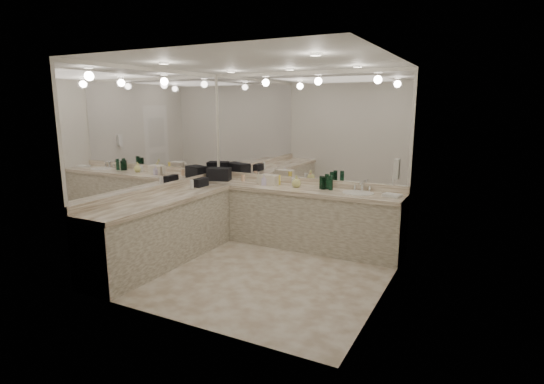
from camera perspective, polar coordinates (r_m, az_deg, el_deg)
The scene contains 34 objects.
floor at distance 5.58m, azimuth -2.01°, elevation -10.58°, with size 3.20×3.20×0.00m, color beige.
ceiling at distance 5.19m, azimuth -2.22°, elevation 17.05°, with size 3.20×3.20×0.00m, color white.
wall_back at distance 6.57m, azimuth 4.35°, elevation 4.51°, with size 3.20×0.02×2.60m, color silver.
wall_left at distance 6.17m, azimuth -15.20°, elevation 3.69°, with size 0.02×3.00×2.60m, color silver.
wall_right at distance 4.67m, azimuth 15.27°, elevation 1.24°, with size 0.02×3.00×2.60m, color silver.
vanity_back_base at distance 6.46m, azimuth 3.18°, elevation -3.54°, with size 3.20×0.60×0.84m, color beige.
vanity_back_top at distance 6.35m, azimuth 3.19°, elevation 0.36°, with size 3.20×0.64×0.06m, color #F3E4CD.
vanity_left_base at distance 5.94m, azimuth -14.55°, elevation -5.29°, with size 0.60×2.40×0.84m, color beige.
vanity_left_top at distance 5.82m, azimuth -14.70°, elevation -1.05°, with size 0.64×2.42×0.06m, color #F3E4CD.
backsplash_back at distance 6.60m, azimuth 4.23°, elevation 1.48°, with size 3.20×0.04×0.10m, color #F3E4CD.
backsplash_left at distance 6.21m, azimuth -14.89°, elevation 0.48°, with size 0.04×3.00×0.10m, color #F3E4CD.
mirror_back at distance 6.51m, azimuth 4.37°, elevation 8.65°, with size 3.12×0.01×1.55m, color white.
mirror_left at distance 6.12m, azimuth -15.35°, elevation 8.09°, with size 0.01×2.92×1.55m, color white.
sink at distance 6.04m, azimuth 11.48°, elevation -0.20°, with size 0.44×0.44×0.03m, color white.
faucet at distance 6.22m, azimuth 12.05°, elevation 0.83°, with size 0.24×0.16×0.14m, color silver.
wall_phone at distance 5.35m, azimuth 16.44°, elevation 3.00°, with size 0.06×0.10×0.24m, color white.
door at distance 4.25m, azimuth 13.48°, elevation -3.13°, with size 0.02×0.82×2.10m, color white.
black_toiletry_bag at distance 6.98m, azimuth -7.13°, elevation 2.43°, with size 0.37×0.23×0.21m, color black.
black_bag_spill at distance 6.48m, azimuth -9.53°, elevation 1.31°, with size 0.11×0.24×0.13m, color black.
cream_cosmetic_case at distance 6.54m, azimuth -0.35°, elevation 1.68°, with size 0.27×0.17×0.16m, color beige.
hand_towel at distance 5.90m, azimuth 15.87°, elevation -0.44°, with size 0.23×0.15×0.04m, color white.
lotion_left at distance 6.31m, azimuth -10.73°, elevation 0.97°, with size 0.05×0.05×0.13m, color white.
soap_bottle_a at distance 6.61m, azimuth -1.80°, elevation 1.93°, with size 0.07×0.07×0.19m, color silver.
soap_bottle_b at distance 6.50m, azimuth -1.09°, elevation 1.64°, with size 0.07×0.08×0.17m, color silver.
soap_bottle_c at distance 6.34m, azimuth 3.30°, elevation 1.45°, with size 0.14×0.14×0.18m, color #D7D67C.
green_bottle_0 at distance 6.26m, azimuth 7.38°, elevation 1.42°, with size 0.06×0.06×0.22m, color #13442B.
green_bottle_1 at distance 6.26m, azimuth 6.69°, elevation 1.28°, with size 0.07×0.07×0.19m, color #13442B.
green_bottle_2 at distance 6.17m, azimuth 7.91°, elevation 1.21°, with size 0.06×0.06×0.21m, color #13442B.
green_bottle_3 at distance 6.21m, azimuth 6.94°, elevation 1.20°, with size 0.07×0.07×0.19m, color #13442B.
amenity_bottle_0 at distance 6.55m, azimuth 0.91°, elevation 1.65°, with size 0.06×0.06×0.15m, color #F2D84C.
amenity_bottle_1 at distance 6.40m, azimuth 2.92°, elevation 1.33°, with size 0.06×0.06×0.13m, color white.
amenity_bottle_2 at distance 6.86m, azimuth -3.91°, elevation 1.91°, with size 0.06×0.06×0.11m, color #E0B28C.
amenity_bottle_3 at distance 6.56m, azimuth -0.41°, elevation 1.43°, with size 0.05×0.05×0.09m, color white.
amenity_bottle_4 at distance 6.36m, azimuth 3.38°, elevation 1.26°, with size 0.04×0.04×0.13m, color #E57F66.
Camera 1 is at (2.54, -4.50, 2.11)m, focal length 28.00 mm.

